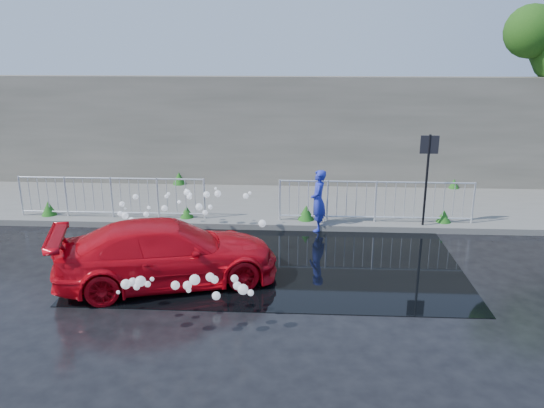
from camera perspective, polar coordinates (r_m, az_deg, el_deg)
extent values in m
plane|color=black|center=(11.06, -2.54, -7.88)|extent=(90.00, 90.00, 0.00)
cube|color=#5E5E59|center=(15.71, -0.75, -0.02)|extent=(30.00, 4.00, 0.15)
cube|color=#5E5E59|center=(13.81, -1.32, -2.39)|extent=(30.00, 0.25, 0.16)
cube|color=#545147|center=(17.44, -0.27, 7.83)|extent=(30.00, 0.60, 3.50)
cube|color=black|center=(11.94, 0.34, -5.92)|extent=(8.00, 5.00, 0.01)
cylinder|color=black|center=(13.89, 16.24, 2.09)|extent=(0.06, 0.06, 2.50)
cube|color=black|center=(13.68, 16.58, 6.14)|extent=(0.45, 0.04, 0.45)
sphere|color=#123C0E|center=(18.74, 26.11, 16.34)|extent=(1.63, 1.63, 1.63)
cylinder|color=silver|center=(15.83, -25.40, 0.81)|extent=(0.05, 0.05, 1.10)
cylinder|color=silver|center=(14.14, -7.29, 0.58)|extent=(0.05, 0.05, 1.10)
cylinder|color=silver|center=(14.67, -17.03, 2.66)|extent=(5.00, 0.04, 0.04)
cylinder|color=silver|center=(14.92, -16.72, -0.88)|extent=(5.00, 0.04, 0.04)
cylinder|color=silver|center=(13.92, 0.83, 0.46)|extent=(0.05, 0.05, 1.10)
cylinder|color=silver|center=(14.61, 20.83, 0.12)|extent=(0.05, 0.05, 1.10)
cylinder|color=silver|center=(13.91, 11.19, 2.34)|extent=(5.00, 0.04, 0.04)
cylinder|color=silver|center=(14.17, 10.98, -1.38)|extent=(5.00, 0.04, 0.04)
cone|color=#195316|center=(15.64, -22.90, -0.41)|extent=(0.40, 0.40, 0.39)
cone|color=#195316|center=(14.40, -9.16, -0.83)|extent=(0.36, 0.36, 0.32)
cone|color=#195316|center=(14.06, 3.68, -0.91)|extent=(0.44, 0.44, 0.39)
cone|color=#195316|center=(14.56, 17.99, -1.24)|extent=(0.38, 0.38, 0.33)
cone|color=#195316|center=(17.89, -9.97, 2.75)|extent=(0.42, 0.42, 0.41)
cone|color=#195316|center=(18.13, 18.98, 2.09)|extent=(0.34, 0.34, 0.30)
sphere|color=white|center=(13.15, -2.83, 0.86)|extent=(0.15, 0.15, 0.15)
sphere|color=white|center=(11.65, -2.11, -4.46)|extent=(0.11, 0.11, 0.11)
sphere|color=white|center=(12.10, -13.39, -4.90)|extent=(0.14, 0.14, 0.14)
sphere|color=white|center=(12.90, -16.78, -2.67)|extent=(0.16, 0.16, 0.16)
sphere|color=white|center=(13.76, -14.47, 0.75)|extent=(0.14, 0.14, 0.14)
sphere|color=white|center=(12.83, -13.38, -1.09)|extent=(0.13, 0.13, 0.13)
sphere|color=white|center=(13.03, -9.99, 0.19)|extent=(0.07, 0.07, 0.07)
sphere|color=white|center=(13.29, -15.84, -0.02)|extent=(0.14, 0.14, 0.14)
sphere|color=white|center=(11.59, -7.11, -4.54)|extent=(0.07, 0.07, 0.07)
sphere|color=white|center=(11.77, -3.25, -4.52)|extent=(0.14, 0.14, 0.14)
sphere|color=white|center=(12.81, -15.53, -1.21)|extent=(0.16, 0.16, 0.16)
sphere|color=white|center=(12.49, -11.72, -2.59)|extent=(0.18, 0.18, 0.18)
sphere|color=white|center=(12.68, -14.09, -2.47)|extent=(0.11, 0.11, 0.11)
sphere|color=white|center=(13.31, -5.85, 1.12)|extent=(0.17, 0.17, 0.17)
sphere|color=white|center=(12.45, -7.21, -0.94)|extent=(0.13, 0.13, 0.13)
sphere|color=white|center=(13.41, -11.29, 0.80)|extent=(0.10, 0.10, 0.10)
sphere|color=white|center=(13.19, -8.88, 0.76)|extent=(0.13, 0.13, 0.13)
sphere|color=white|center=(12.27, -10.62, -3.62)|extent=(0.08, 0.08, 0.08)
sphere|color=white|center=(12.07, -13.21, -5.32)|extent=(0.10, 0.10, 0.10)
sphere|color=white|center=(12.56, -11.35, -2.05)|extent=(0.14, 0.14, 0.14)
sphere|color=white|center=(12.97, -7.85, -0.31)|extent=(0.18, 0.18, 0.18)
sphere|color=white|center=(12.19, -8.74, -2.54)|extent=(0.17, 0.17, 0.17)
sphere|color=white|center=(12.16, -1.06, -2.10)|extent=(0.18, 0.18, 0.18)
sphere|color=white|center=(12.73, -15.21, -3.15)|extent=(0.15, 0.15, 0.15)
sphere|color=white|center=(12.81, -14.89, -1.69)|extent=(0.14, 0.14, 0.14)
sphere|color=white|center=(13.34, -2.40, 1.20)|extent=(0.08, 0.08, 0.08)
sphere|color=white|center=(12.94, -11.50, -0.45)|extent=(0.15, 0.15, 0.15)
sphere|color=white|center=(13.41, -7.06, 1.01)|extent=(0.17, 0.17, 0.17)
sphere|color=white|center=(13.69, -11.09, 1.08)|extent=(0.09, 0.09, 0.09)
sphere|color=white|center=(12.63, -15.80, -3.50)|extent=(0.09, 0.09, 0.09)
sphere|color=white|center=(12.43, -15.35, -2.77)|extent=(0.09, 0.09, 0.09)
sphere|color=white|center=(13.53, -9.23, 1.51)|extent=(0.07, 0.07, 0.07)
sphere|color=white|center=(13.05, -16.02, -1.01)|extent=(0.13, 0.13, 0.13)
sphere|color=white|center=(13.50, -9.12, 1.21)|extent=(0.17, 0.17, 0.17)
sphere|color=white|center=(13.02, -13.11, -0.38)|extent=(0.09, 0.09, 0.09)
sphere|color=white|center=(12.81, -6.66, -0.31)|extent=(0.12, 0.12, 0.12)
sphere|color=white|center=(12.69, -16.54, -2.26)|extent=(0.07, 0.07, 0.07)
sphere|color=white|center=(12.69, -15.29, -2.02)|extent=(0.17, 0.17, 0.17)
sphere|color=white|center=(13.75, -9.01, 1.31)|extent=(0.11, 0.11, 0.11)
sphere|color=white|center=(13.26, -8.79, 1.04)|extent=(0.09, 0.09, 0.09)
sphere|color=white|center=(13.46, -8.82, 1.05)|extent=(0.09, 0.09, 0.09)
sphere|color=white|center=(13.02, -9.94, 0.20)|extent=(0.10, 0.10, 0.10)
sphere|color=white|center=(13.51, -6.09, 1.66)|extent=(0.07, 0.07, 0.07)
sphere|color=white|center=(13.32, -15.50, -0.49)|extent=(0.06, 0.06, 0.06)
sphere|color=white|center=(9.24, -6.42, -7.91)|extent=(0.11, 0.11, 0.11)
sphere|color=white|center=(9.93, -16.22, -9.10)|extent=(0.07, 0.07, 0.07)
sphere|color=white|center=(9.51, -6.20, -8.08)|extent=(0.14, 0.14, 0.14)
sphere|color=white|center=(9.40, -3.76, -8.76)|extent=(0.15, 0.15, 0.15)
sphere|color=white|center=(9.48, -12.78, -7.89)|extent=(0.08, 0.08, 0.08)
sphere|color=white|center=(8.63, -10.36, -8.60)|extent=(0.14, 0.14, 0.14)
sphere|color=white|center=(9.43, -8.96, -9.15)|extent=(0.09, 0.09, 0.09)
sphere|color=white|center=(8.74, -3.14, -9.16)|extent=(0.18, 0.18, 0.18)
sphere|color=white|center=(8.79, -9.09, -8.64)|extent=(0.15, 0.15, 0.15)
sphere|color=white|center=(9.81, -6.02, -9.80)|extent=(0.16, 0.16, 0.16)
sphere|color=white|center=(9.71, -2.32, -9.52)|extent=(0.12, 0.12, 0.12)
sphere|color=white|center=(9.24, -13.23, -8.39)|extent=(0.11, 0.11, 0.11)
sphere|color=white|center=(8.96, -15.45, -8.31)|extent=(0.16, 0.16, 0.16)
sphere|color=white|center=(10.22, -12.85, -8.21)|extent=(0.08, 0.08, 0.08)
sphere|color=white|center=(9.42, -14.35, -8.63)|extent=(0.12, 0.12, 0.12)
sphere|color=white|center=(8.72, -13.97, -8.07)|extent=(0.17, 0.17, 0.17)
sphere|color=white|center=(9.15, -4.05, -8.01)|extent=(0.13, 0.13, 0.13)
sphere|color=white|center=(8.72, -6.67, -7.82)|extent=(0.15, 0.15, 0.15)
sphere|color=white|center=(8.50, -8.31, -8.06)|extent=(0.17, 0.17, 0.17)
sphere|color=white|center=(9.94, -14.74, -8.12)|extent=(0.16, 0.16, 0.16)
imported|color=red|center=(10.80, -11.14, -5.17)|extent=(4.70, 2.99, 1.27)
imported|color=#2430B7|center=(13.55, 5.00, 0.37)|extent=(0.43, 0.61, 1.59)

